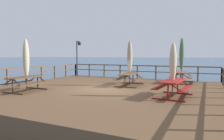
# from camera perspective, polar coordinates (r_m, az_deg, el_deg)

# --- Properties ---
(ground_plane) EXTENTS (600.00, 600.00, 0.00)m
(ground_plane) POSITION_cam_1_polar(r_m,az_deg,el_deg) (11.80, -1.87, -9.30)
(ground_plane) COLOR navy
(wooden_deck) EXTENTS (12.55, 11.99, 0.85)m
(wooden_deck) POSITION_cam_1_polar(r_m,az_deg,el_deg) (11.70, -1.88, -7.27)
(wooden_deck) COLOR brown
(wooden_deck) RESTS_ON ground
(railing_waterside_far) EXTENTS (12.35, 0.10, 1.09)m
(railing_waterside_far) POSITION_cam_1_polar(r_m,az_deg,el_deg) (16.93, 7.10, 0.17)
(railing_waterside_far) COLOR brown
(railing_waterside_far) RESTS_ON wooden_deck
(railing_side_left) EXTENTS (0.10, 11.79, 1.09)m
(railing_side_left) POSITION_cam_1_polar(r_m,az_deg,el_deg) (15.31, -22.80, -0.54)
(railing_side_left) COLOR brown
(railing_side_left) RESTS_ON wooden_deck
(picnic_table_mid_left) EXTENTS (1.44, 2.05, 0.78)m
(picnic_table_mid_left) POSITION_cam_1_polar(r_m,az_deg,el_deg) (14.73, 18.84, -1.27)
(picnic_table_mid_left) COLOR brown
(picnic_table_mid_left) RESTS_ON wooden_deck
(picnic_table_back_left) EXTENTS (1.56, 2.27, 0.78)m
(picnic_table_back_left) POSITION_cam_1_polar(r_m,az_deg,el_deg) (12.79, 4.85, -1.82)
(picnic_table_back_left) COLOR brown
(picnic_table_back_left) RESTS_ON wooden_deck
(picnic_table_back_right) EXTENTS (1.44, 2.05, 0.78)m
(picnic_table_back_right) POSITION_cam_1_polar(r_m,az_deg,el_deg) (11.63, -22.86, -2.73)
(picnic_table_back_right) COLOR brown
(picnic_table_back_right) RESTS_ON wooden_deck
(picnic_table_mid_centre) EXTENTS (1.58, 2.26, 0.78)m
(picnic_table_mid_centre) POSITION_cam_1_polar(r_m,az_deg,el_deg) (9.64, 16.72, -3.89)
(picnic_table_mid_centre) COLOR maroon
(picnic_table_mid_centre) RESTS_ON wooden_deck
(patio_umbrella_tall_front) EXTENTS (0.32, 0.32, 3.09)m
(patio_umbrella_tall_front) POSITION_cam_1_polar(r_m,az_deg,el_deg) (14.74, 18.86, 4.18)
(patio_umbrella_tall_front) COLOR #4C3828
(patio_umbrella_tall_front) RESTS_ON wooden_deck
(patio_umbrella_short_mid) EXTENTS (0.32, 0.32, 2.80)m
(patio_umbrella_short_mid) POSITION_cam_1_polar(r_m,az_deg,el_deg) (12.64, 4.98, 3.62)
(patio_umbrella_short_mid) COLOR #4C3828
(patio_umbrella_short_mid) RESTS_ON wooden_deck
(patio_umbrella_tall_back_left) EXTENTS (0.32, 0.32, 2.72)m
(patio_umbrella_tall_back_left) POSITION_cam_1_polar(r_m,az_deg,el_deg) (11.51, -22.82, 3.03)
(patio_umbrella_tall_back_left) COLOR #4C3828
(patio_umbrella_tall_back_left) RESTS_ON wooden_deck
(patio_umbrella_short_back) EXTENTS (0.32, 0.32, 2.45)m
(patio_umbrella_short_back) POSITION_cam_1_polar(r_m,az_deg,el_deg) (9.60, 16.62, 2.00)
(patio_umbrella_short_back) COLOR #4C3828
(patio_umbrella_short_back) RESTS_ON wooden_deck
(lamp_post_hooked) EXTENTS (0.61, 0.43, 3.20)m
(lamp_post_hooked) POSITION_cam_1_polar(r_m,az_deg,el_deg) (18.72, -9.51, 4.73)
(lamp_post_hooked) COLOR black
(lamp_post_hooked) RESTS_ON wooden_deck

